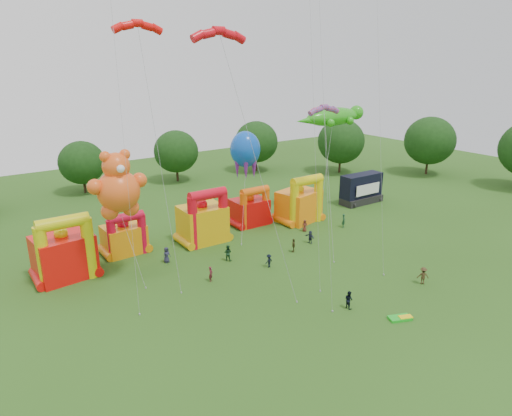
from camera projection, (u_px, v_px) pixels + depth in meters
ground at (386, 339)px, 38.01m from camera, size 160.00×160.00×0.00m
tree_ring at (376, 272)px, 35.88m from camera, size 125.99×128.12×12.07m
bouncy_castle_0 at (64, 254)px, 47.84m from camera, size 6.16×5.14×7.29m
bouncy_castle_1 at (125, 237)px, 54.16m from camera, size 4.82×3.94×5.37m
bouncy_castle_2 at (204, 221)px, 57.39m from camera, size 5.56×4.49×7.19m
bouncy_castle_3 at (250, 210)px, 63.55m from camera, size 4.82×3.89×5.67m
bouncy_castle_4 at (300, 203)px, 64.73m from camera, size 6.48×5.65×6.93m
stage_trailer at (361, 189)px, 73.03m from camera, size 7.33×2.99×4.79m
teddy_bear_kite at (121, 199)px, 44.98m from camera, size 5.93×4.95×13.99m
gecko_kite at (328, 156)px, 67.71m from camera, size 13.19×6.37×15.39m
octopus_kite at (244, 193)px, 61.23m from camera, size 8.09×10.07×12.84m
parafoil_kites at (288, 178)px, 46.53m from camera, size 27.22×12.89×26.27m
diamond_kites at (295, 138)px, 42.89m from camera, size 27.20×16.28×33.96m
folded_kite_bundle at (401, 318)px, 40.82m from camera, size 2.23×1.67×0.31m
spectator_0 at (167, 255)px, 51.95m from camera, size 1.02×0.79×1.86m
spectator_1 at (211, 274)px, 47.61m from camera, size 0.71×0.71×1.66m
spectator_2 at (228, 253)px, 52.43m from camera, size 1.16×1.18×1.91m
spectator_3 at (269, 261)px, 50.82m from camera, size 1.09×0.76×1.54m
spectator_4 at (294, 245)px, 54.80m from camera, size 0.99×1.01×1.70m
spectator_5 at (310, 237)px, 57.43m from camera, size 0.65×1.57×1.64m
spectator_6 at (305, 226)px, 61.32m from camera, size 0.94×0.80×1.62m
spectator_7 at (344, 221)px, 62.77m from camera, size 0.81×0.83×1.92m
spectator_8 at (349, 300)px, 42.47m from camera, size 0.70×0.88×1.74m
spectator_9 at (423, 276)px, 47.01m from camera, size 1.36×1.30×1.86m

